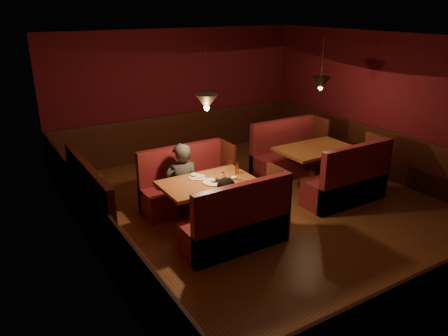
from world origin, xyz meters
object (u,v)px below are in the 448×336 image
diner_b (228,201)px  main_table (209,191)px  second_table (315,158)px  main_bench_far (186,188)px  main_bench_near (238,227)px  second_bench_far (287,157)px  diner_a (181,170)px  second_bench_near (348,184)px

diner_b → main_table: bearing=111.0°
second_table → main_bench_far: bearing=168.5°
second_table → diner_b: diner_b is taller
main_bench_near → second_bench_far: (2.55, 2.02, 0.01)m
main_table → diner_b: bearing=-91.3°
main_table → main_bench_far: bearing=88.8°
main_bench_far → diner_a: bearing=-129.3°
second_table → diner_a: bearing=174.5°
second_bench_far → main_bench_far: bearing=-172.1°
second_bench_far → diner_b: diner_b is taller
main_bench_near → second_table: (2.52, 1.16, 0.26)m
main_table → diner_b: diner_b is taller
second_bench_near → main_bench_near: bearing=-173.5°
main_bench_near → second_bench_near: bearing=6.5°
main_table → second_table: (2.54, 0.32, -0.00)m
second_bench_near → diner_a: diner_a is taller
second_bench_far → diner_a: (-2.76, -0.60, 0.45)m
diner_b → second_bench_near: bearing=23.7°
main_bench_near → second_table: size_ratio=1.12×
main_bench_far → diner_a: diner_a is taller
diner_b → diner_a: bearing=120.4°
main_bench_far → diner_b: 1.49m
diner_a → diner_b: diner_a is taller
second_bench_near → diner_b: bearing=-178.5°
main_bench_far → main_bench_near: size_ratio=1.00×
main_bench_far → second_bench_near: second_bench_near is taller
main_table → main_bench_far: 0.87m
main_table → main_bench_far: (0.02, 0.83, -0.26)m
main_bench_near → second_bench_near: 2.57m
second_bench_far → second_table: bearing=-92.2°
diner_a → diner_b: (0.17, -1.20, -0.12)m
second_table → second_bench_far: bearing=87.8°
main_table → diner_b: (-0.01, -0.61, 0.09)m
main_bench_far → diner_b: diner_b is taller
main_table → second_bench_near: bearing=-12.0°
main_bench_far → second_table: (2.52, -0.51, 0.26)m
second_bench_near → diner_a: (-2.76, 1.13, 0.45)m
diner_a → second_bench_far: bearing=-156.0°
second_table → second_bench_near: second_bench_near is taller
main_bench_near → diner_b: (-0.03, 0.22, 0.34)m
main_table → second_table: main_table is taller
second_bench_near → diner_b: 2.60m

